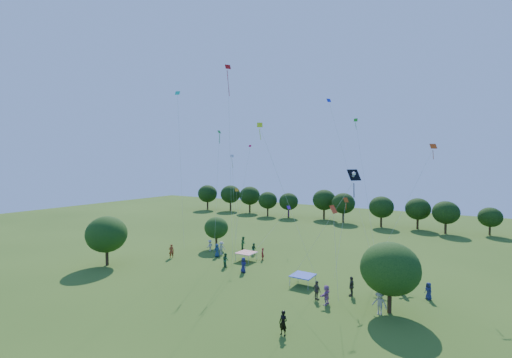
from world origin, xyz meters
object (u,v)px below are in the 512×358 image
at_px(near_tree_east, 390,269).
at_px(tent_blue, 303,275).
at_px(red_high_kite, 229,105).
at_px(man_in_black, 283,323).
at_px(near_tree_west, 107,234).
at_px(tent_red_stripe, 246,253).
at_px(near_tree_north, 216,228).
at_px(pirate_kite, 352,178).

distance_m(near_tree_east, tent_blue, 9.53).
bearing_deg(red_high_kite, man_in_black, -40.16).
relative_size(near_tree_west, red_high_kite, 0.26).
height_order(near_tree_east, man_in_black, near_tree_east).
bearing_deg(near_tree_east, man_in_black, -126.00).
bearing_deg(red_high_kite, tent_red_stripe, 89.70).
bearing_deg(man_in_black, tent_blue, 113.78).
bearing_deg(man_in_black, near_tree_east, 61.46).
height_order(near_tree_west, near_tree_east, near_tree_west).
bearing_deg(near_tree_north, red_high_kite, -42.42).
height_order(near_tree_north, pirate_kite, pirate_kite).
distance_m(near_tree_north, near_tree_east, 27.80).
relative_size(near_tree_north, near_tree_east, 0.78).
distance_m(near_tree_north, tent_blue, 18.88).
distance_m(tent_blue, red_high_kite, 20.96).
distance_m(tent_blue, pirate_kite, 13.03).
bearing_deg(pirate_kite, near_tree_north, 152.87).
xyz_separation_m(near_tree_north, red_high_kite, (7.32, -6.69, 16.43)).
xyz_separation_m(tent_blue, man_in_black, (2.99, -10.20, -0.13)).
relative_size(near_tree_west, tent_red_stripe, 2.77).
xyz_separation_m(near_tree_north, near_tree_east, (26.13, -9.48, 0.73)).
xyz_separation_m(man_in_black, pirate_kite, (3.32, 5.52, 10.53)).
height_order(tent_red_stripe, tent_blue, same).
height_order(tent_red_stripe, red_high_kite, red_high_kite).
bearing_deg(near_tree_west, man_in_black, -8.12).
bearing_deg(man_in_black, tent_red_stripe, 139.02).
bearing_deg(near_tree_north, tent_red_stripe, -22.54).
height_order(tent_red_stripe, man_in_black, man_in_black).
xyz_separation_m(near_tree_west, near_tree_east, (32.29, 4.34, -0.09)).
xyz_separation_m(tent_red_stripe, tent_blue, (9.91, -4.35, 0.00)).
distance_m(tent_blue, man_in_black, 10.62).
xyz_separation_m(near_tree_west, tent_blue, (23.41, 6.43, -2.84)).
height_order(near_tree_west, red_high_kite, red_high_kite).
height_order(near_tree_north, tent_blue, near_tree_north).
bearing_deg(near_tree_north, near_tree_east, -19.94).
bearing_deg(man_in_black, near_tree_north, 146.46).
height_order(near_tree_east, pirate_kite, pirate_kite).
xyz_separation_m(tent_red_stripe, man_in_black, (12.89, -14.54, -0.13)).
height_order(near_tree_west, near_tree_north, near_tree_west).
bearing_deg(near_tree_west, tent_blue, 15.36).
bearing_deg(tent_blue, red_high_kite, 175.96).
distance_m(near_tree_east, red_high_kite, 24.65).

